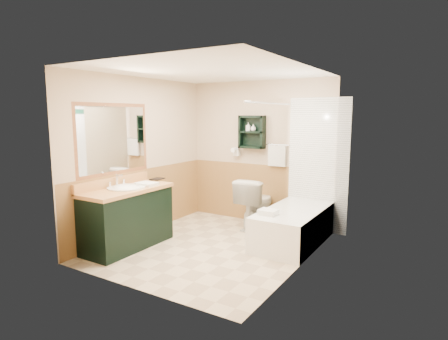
# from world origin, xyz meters

# --- Properties ---
(floor) EXTENTS (3.00, 3.00, 0.00)m
(floor) POSITION_xyz_m (0.00, 0.00, 0.00)
(floor) COLOR beige
(floor) RESTS_ON ground
(back_wall) EXTENTS (2.60, 0.04, 2.40)m
(back_wall) POSITION_xyz_m (0.00, 1.52, 1.20)
(back_wall) COLOR beige
(back_wall) RESTS_ON ground
(left_wall) EXTENTS (0.04, 3.00, 2.40)m
(left_wall) POSITION_xyz_m (-1.32, 0.00, 1.20)
(left_wall) COLOR beige
(left_wall) RESTS_ON ground
(right_wall) EXTENTS (0.04, 3.00, 2.40)m
(right_wall) POSITION_xyz_m (1.32, 0.00, 1.20)
(right_wall) COLOR beige
(right_wall) RESTS_ON ground
(ceiling) EXTENTS (2.60, 3.00, 0.04)m
(ceiling) POSITION_xyz_m (0.00, 0.00, 2.42)
(ceiling) COLOR white
(ceiling) RESTS_ON back_wall
(wainscot_left) EXTENTS (2.98, 2.98, 1.00)m
(wainscot_left) POSITION_xyz_m (-1.29, 0.00, 0.50)
(wainscot_left) COLOR #B58549
(wainscot_left) RESTS_ON left_wall
(wainscot_back) EXTENTS (2.58, 2.58, 1.00)m
(wainscot_back) POSITION_xyz_m (0.00, 1.49, 0.50)
(wainscot_back) COLOR #B58549
(wainscot_back) RESTS_ON back_wall
(mirror_frame) EXTENTS (1.30, 1.30, 1.00)m
(mirror_frame) POSITION_xyz_m (-1.27, -0.55, 1.50)
(mirror_frame) COLOR brown
(mirror_frame) RESTS_ON left_wall
(mirror_glass) EXTENTS (1.20, 1.20, 0.90)m
(mirror_glass) POSITION_xyz_m (-1.27, -0.55, 1.50)
(mirror_glass) COLOR white
(mirror_glass) RESTS_ON left_wall
(tile_right) EXTENTS (1.50, 1.50, 2.10)m
(tile_right) POSITION_xyz_m (1.28, 0.75, 1.05)
(tile_right) COLOR white
(tile_right) RESTS_ON right_wall
(tile_back) EXTENTS (0.95, 0.95, 2.10)m
(tile_back) POSITION_xyz_m (1.03, 1.48, 1.05)
(tile_back) COLOR white
(tile_back) RESTS_ON back_wall
(tile_accent) EXTENTS (1.50, 1.50, 0.10)m
(tile_accent) POSITION_xyz_m (1.27, 0.75, 1.90)
(tile_accent) COLOR #13432E
(tile_accent) RESTS_ON right_wall
(wall_shelf) EXTENTS (0.45, 0.15, 0.55)m
(wall_shelf) POSITION_xyz_m (-0.10, 1.41, 1.55)
(wall_shelf) COLOR black
(wall_shelf) RESTS_ON back_wall
(hair_dryer) EXTENTS (0.10, 0.24, 0.18)m
(hair_dryer) POSITION_xyz_m (-0.40, 1.43, 1.20)
(hair_dryer) COLOR white
(hair_dryer) RESTS_ON back_wall
(towel_bar) EXTENTS (0.40, 0.06, 0.40)m
(towel_bar) POSITION_xyz_m (0.35, 1.45, 1.35)
(towel_bar) COLOR white
(towel_bar) RESTS_ON back_wall
(curtain_rod) EXTENTS (0.03, 1.60, 0.03)m
(curtain_rod) POSITION_xyz_m (0.53, 0.75, 2.00)
(curtain_rod) COLOR silver
(curtain_rod) RESTS_ON back_wall
(shower_curtain) EXTENTS (1.05, 1.05, 1.70)m
(shower_curtain) POSITION_xyz_m (0.53, 0.92, 1.15)
(shower_curtain) COLOR #B9B08B
(shower_curtain) RESTS_ON curtain_rod
(vanity) EXTENTS (0.59, 1.32, 0.84)m
(vanity) POSITION_xyz_m (-0.99, -0.61, 0.42)
(vanity) COLOR black
(vanity) RESTS_ON ground
(bathtub) EXTENTS (0.75, 1.50, 0.50)m
(bathtub) POSITION_xyz_m (0.93, 0.73, 0.25)
(bathtub) COLOR white
(bathtub) RESTS_ON ground
(toilet) EXTENTS (0.49, 0.84, 0.81)m
(toilet) POSITION_xyz_m (0.11, 1.16, 0.40)
(toilet) COLOR white
(toilet) RESTS_ON ground
(counter_towel) EXTENTS (0.28, 0.22, 0.04)m
(counter_towel) POSITION_xyz_m (-0.89, -0.31, 0.86)
(counter_towel) COLOR white
(counter_towel) RESTS_ON vanity
(vanity_book) EXTENTS (0.16, 0.04, 0.22)m
(vanity_book) POSITION_xyz_m (-1.16, 0.11, 0.95)
(vanity_book) COLOR black
(vanity_book) RESTS_ON vanity
(tub_towel) EXTENTS (0.24, 0.20, 0.07)m
(tub_towel) POSITION_xyz_m (0.73, 0.29, 0.53)
(tub_towel) COLOR white
(tub_towel) RESTS_ON bathtub
(soap_bottle_a) EXTENTS (0.09, 0.16, 0.07)m
(soap_bottle_a) POSITION_xyz_m (-0.17, 1.40, 1.60)
(soap_bottle_a) COLOR white
(soap_bottle_a) RESTS_ON wall_shelf
(soap_bottle_b) EXTENTS (0.10, 0.13, 0.09)m
(soap_bottle_b) POSITION_xyz_m (-0.07, 1.40, 1.61)
(soap_bottle_b) COLOR white
(soap_bottle_b) RESTS_ON wall_shelf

